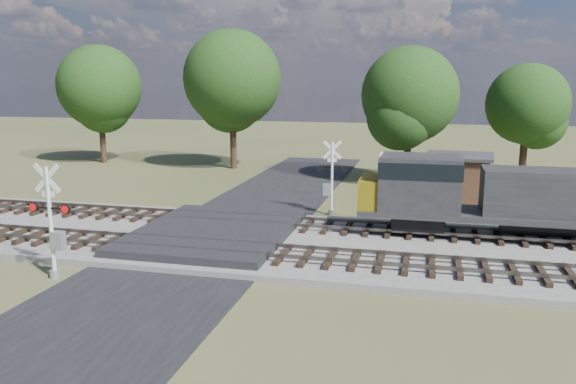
# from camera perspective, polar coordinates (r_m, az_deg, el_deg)

# --- Properties ---
(ground) EXTENTS (160.00, 160.00, 0.00)m
(ground) POSITION_cam_1_polar(r_m,az_deg,el_deg) (26.53, -7.86, -5.22)
(ground) COLOR #3E4826
(ground) RESTS_ON ground
(ballast_bed) EXTENTS (140.00, 10.00, 0.30)m
(ballast_bed) POSITION_cam_1_polar(r_m,az_deg,el_deg) (25.20, 14.37, -6.00)
(ballast_bed) COLOR gray
(ballast_bed) RESTS_ON ground
(road) EXTENTS (7.00, 60.00, 0.08)m
(road) POSITION_cam_1_polar(r_m,az_deg,el_deg) (26.52, -7.86, -5.14)
(road) COLOR black
(road) RESTS_ON ground
(crossing_panel) EXTENTS (7.00, 9.00, 0.62)m
(crossing_panel) POSITION_cam_1_polar(r_m,az_deg,el_deg) (26.89, -7.48, -4.29)
(crossing_panel) COLOR #262628
(crossing_panel) RESTS_ON ground
(track_near) EXTENTS (140.00, 2.60, 0.33)m
(track_near) POSITION_cam_1_polar(r_m,az_deg,el_deg) (23.61, -2.58, -6.15)
(track_near) COLOR black
(track_near) RESTS_ON ballast_bed
(track_far) EXTENTS (140.00, 2.60, 0.33)m
(track_far) POSITION_cam_1_polar(r_m,az_deg,el_deg) (28.26, 0.28, -3.23)
(track_far) COLOR black
(track_far) RESTS_ON ballast_bed
(crossing_signal_near) EXTENTS (1.80, 0.39, 4.47)m
(crossing_signal_near) POSITION_cam_1_polar(r_m,az_deg,el_deg) (23.05, -22.72, -3.72)
(crossing_signal_near) COLOR silver
(crossing_signal_near) RESTS_ON ground
(crossing_signal_far) EXTENTS (1.71, 0.40, 4.25)m
(crossing_signal_far) POSITION_cam_1_polar(r_m,az_deg,el_deg) (31.62, 4.31, 0.80)
(crossing_signal_far) COLOR silver
(crossing_signal_far) RESTS_ON ground
(equipment_shed) EXTENTS (4.64, 4.64, 2.88)m
(equipment_shed) POSITION_cam_1_polar(r_m,az_deg,el_deg) (37.60, 16.87, 1.53)
(equipment_shed) COLOR #4C2F20
(equipment_shed) RESTS_ON ground
(treeline) EXTENTS (81.39, 11.74, 11.81)m
(treeline) POSITION_cam_1_polar(r_m,az_deg,el_deg) (44.92, 8.18, 10.14)
(treeline) COLOR black
(treeline) RESTS_ON ground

